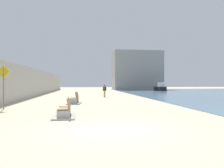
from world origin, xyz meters
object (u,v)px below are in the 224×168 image
(boat_distant, at_px, (160,88))
(person_walking, at_px, (105,90))
(bench_near, at_px, (65,113))
(bench_far, at_px, (74,101))
(pedestrian_sign, at_px, (4,82))

(boat_distant, bearing_deg, person_walking, -125.83)
(person_walking, bearing_deg, bench_near, -102.72)
(bench_near, relative_size, bench_far, 0.98)
(pedestrian_sign, bearing_deg, bench_near, -42.55)
(person_walking, bearing_deg, boat_distant, 54.17)
(boat_distant, relative_size, pedestrian_sign, 1.59)
(bench_far, relative_size, pedestrian_sign, 0.75)
(pedestrian_sign, bearing_deg, bench_far, 36.69)
(person_walking, relative_size, pedestrian_sign, 0.52)
(person_walking, distance_m, pedestrian_sign, 13.79)
(bench_far, xyz_separation_m, pedestrian_sign, (-4.46, -3.32, 1.56))
(bench_near, bearing_deg, boat_distant, 63.34)
(bench_near, xyz_separation_m, pedestrian_sign, (-4.28, 3.93, 1.56))
(person_walking, xyz_separation_m, boat_distant, (13.87, 19.21, -0.17))
(boat_distant, xyz_separation_m, pedestrian_sign, (-21.61, -30.59, 1.10))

